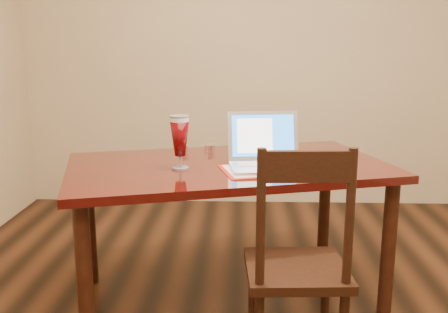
{
  "coord_description": "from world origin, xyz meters",
  "views": [
    {
      "loc": [
        -0.43,
        -1.7,
        1.33
      ],
      "look_at": [
        -0.51,
        0.74,
        0.79
      ],
      "focal_mm": 40.0,
      "sensor_mm": 36.0,
      "label": 1
    }
  ],
  "objects": [
    {
      "name": "dining_chair",
      "position": [
        -0.19,
        0.2,
        0.46
      ],
      "size": [
        0.44,
        0.42,
        0.97
      ],
      "rotation": [
        0.0,
        0.0,
        0.06
      ],
      "color": "black",
      "rests_on": "ground"
    },
    {
      "name": "dining_table",
      "position": [
        -0.49,
        0.77,
        0.67
      ],
      "size": [
        1.78,
        1.29,
        1.01
      ],
      "rotation": [
        0.0,
        0.0,
        0.27
      ],
      "color": "#470A09",
      "rests_on": "ground"
    }
  ]
}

